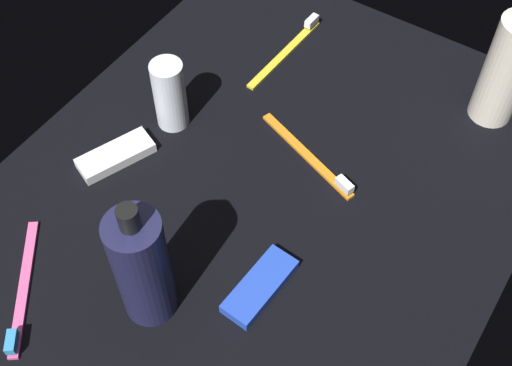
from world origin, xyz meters
TOP-DOWN VIEW (x-y plane):
  - ground_plane at (0.00, 0.00)cm, footprint 84.00×64.00cm
  - lotion_bottle at (19.42, -1.81)cm, footprint 6.12×6.12cm
  - bodywash_bottle at (-30.75, 19.82)cm, footprint 6.08×6.08cm
  - deodorant_stick at (-4.52, -17.02)cm, footprint 4.47×4.47cm
  - toothbrush_orange at (-9.12, 3.10)cm, footprint 7.06×17.39cm
  - toothbrush_yellow at (-25.86, -11.01)cm, footprint 18.04×2.02cm
  - toothbrush_pink at (27.10, -15.07)cm, footprint 15.05×11.85cm
  - snack_bar_blue at (10.98, 7.80)cm, footprint 10.64×4.67cm
  - snack_bar_white at (5.21, -19.33)cm, footprint 11.14×7.61cm

SIDE VIEW (x-z plane):
  - ground_plane at x=0.00cm, z-range -1.20..0.00cm
  - toothbrush_orange at x=-9.12cm, z-range -0.44..1.66cm
  - toothbrush_yellow at x=-25.86cm, z-range -0.44..1.66cm
  - toothbrush_pink at x=27.10cm, z-range -0.44..1.66cm
  - snack_bar_blue at x=10.98cm, z-range 0.00..1.50cm
  - snack_bar_white at x=5.21cm, z-range 0.00..1.50cm
  - deodorant_stick at x=-4.52cm, z-range 0.00..10.74cm
  - lotion_bottle at x=19.42cm, z-range -1.19..18.27cm
  - bodywash_bottle at x=-30.75cm, z-range -0.77..17.99cm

